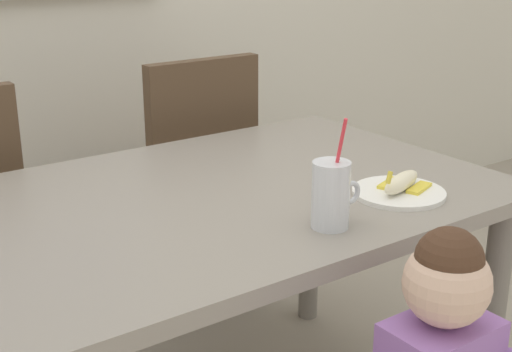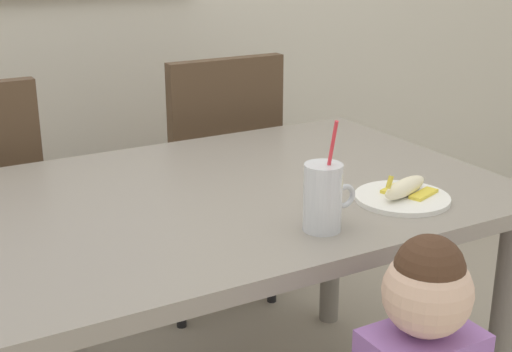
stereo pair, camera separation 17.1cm
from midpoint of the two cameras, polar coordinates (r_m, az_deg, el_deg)
dining_table at (r=1.79m, az=-1.82°, el=-4.34°), size 1.54×0.94×0.74m
dining_chair_right at (r=2.58m, az=-1.58°, el=0.55°), size 0.44×0.44×0.96m
milk_cup at (r=1.55m, az=8.56°, el=-2.05°), size 0.13×0.08×0.25m
snack_plate at (r=1.77m, az=14.35°, el=-1.76°), size 0.23×0.23×0.01m
peeled_banana at (r=1.77m, az=14.60°, el=-0.96°), size 0.18×0.13×0.07m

